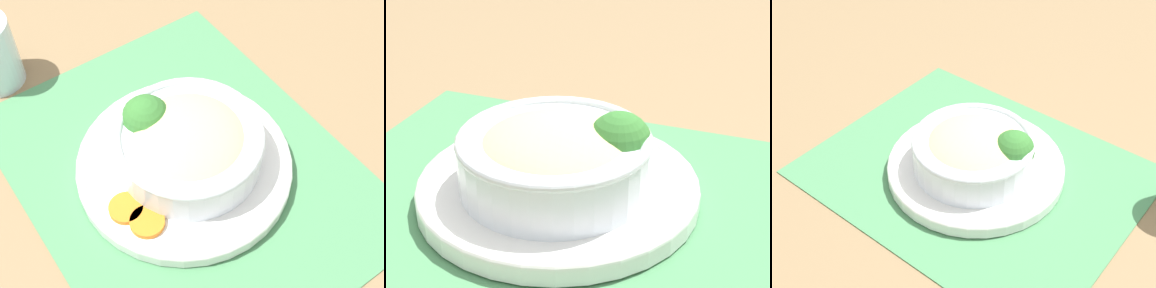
% 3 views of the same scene
% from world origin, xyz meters
% --- Properties ---
extents(ground_plane, '(4.00, 4.00, 0.00)m').
position_xyz_m(ground_plane, '(0.00, 0.00, 0.00)').
color(ground_plane, '#8C704C').
extents(placemat, '(0.51, 0.41, 0.00)m').
position_xyz_m(placemat, '(0.00, 0.00, 0.00)').
color(placemat, '#4C8C59').
rests_on(placemat, ground_plane).
extents(plate, '(0.28, 0.28, 0.02)m').
position_xyz_m(plate, '(0.00, 0.00, 0.02)').
color(plate, white).
rests_on(plate, placemat).
extents(bowl, '(0.19, 0.19, 0.07)m').
position_xyz_m(bowl, '(0.00, -0.01, 0.05)').
color(bowl, silver).
rests_on(bowl, plate).
extents(broccoli_floret, '(0.06, 0.06, 0.08)m').
position_xyz_m(broccoli_floret, '(0.06, 0.02, 0.06)').
color(broccoli_floret, '#84AD5B').
rests_on(broccoli_floret, plate).
extents(carrot_slice_near, '(0.04, 0.04, 0.01)m').
position_xyz_m(carrot_slice_near, '(-0.02, 0.10, 0.02)').
color(carrot_slice_near, orange).
rests_on(carrot_slice_near, plate).
extents(carrot_slice_middle, '(0.04, 0.04, 0.01)m').
position_xyz_m(carrot_slice_middle, '(-0.05, 0.09, 0.02)').
color(carrot_slice_middle, orange).
rests_on(carrot_slice_middle, plate).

